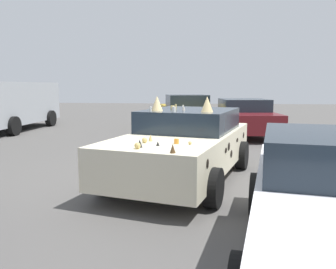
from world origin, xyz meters
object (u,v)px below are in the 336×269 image
Objects in this scene: art_car_decorated at (185,144)px; parked_van_near_left at (10,103)px; parked_sedan_far_right at (245,117)px; parked_sedan_row_back_far at (186,112)px.

art_car_decorated is 10.41m from parked_van_near_left.
parked_sedan_far_right is (6.30, -1.80, -0.00)m from art_car_decorated.
art_car_decorated is 0.89× the size of parked_van_near_left.
art_car_decorated is 6.55m from parked_sedan_far_right.
art_car_decorated reaches higher than parked_sedan_far_right.
art_car_decorated is at bearing 169.97° from parked_sedan_row_back_far.
parked_sedan_row_back_far is 1.01× the size of parked_sedan_far_right.
art_car_decorated is 8.22m from parked_sedan_row_back_far.
parked_sedan_row_back_far is at bearing -162.03° from art_car_decorated.
parked_sedan_far_right is (-1.91, -2.30, -0.03)m from parked_sedan_row_back_far.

